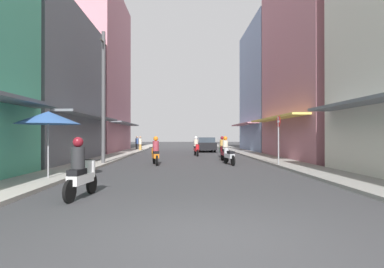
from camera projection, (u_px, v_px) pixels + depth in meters
The scene contains 20 objects.
ground_plane at pixel (187, 155), 26.46m from camera, with size 112.41×112.41×0.00m, color #38383A.
sidewalk_left at pixel (122, 154), 26.29m from camera, with size 1.99×59.10×0.12m, color #ADA89E.
sidewalk_right at pixel (251, 154), 26.63m from camera, with size 1.99×59.10×0.12m, color gray.
building_left_mid at pixel (35, 87), 19.17m from camera, with size 7.05×10.91×9.23m.
building_left_far at pixel (91, 73), 30.88m from camera, with size 7.05×11.46×15.65m.
building_right_mid at pixel (325, 63), 21.57m from camera, with size 7.05×10.96×13.33m.
building_right_far at pixel (277, 89), 32.45m from camera, with size 7.05×10.06×13.00m.
motorbike_orange at pixel (155, 152), 17.28m from camera, with size 0.64×1.78×1.58m.
motorbike_green at pixel (222, 148), 23.10m from camera, with size 0.55×1.81×1.58m.
motorbike_maroon at pixel (225, 150), 19.63m from camera, with size 0.55×1.81×1.58m.
motorbike_silver at pixel (229, 156), 17.37m from camera, with size 0.60×1.80×0.96m.
motorbike_white at pixel (81, 171), 8.04m from camera, with size 0.55×1.80×1.58m.
motorbike_blue at pixel (196, 143), 36.98m from camera, with size 0.62×1.79×1.58m.
motorbike_red at pixel (196, 147), 24.93m from camera, with size 0.55×1.81×1.58m.
parked_car at pixel (206, 144), 31.39m from camera, with size 1.80×4.12×1.45m.
pedestrian_foreground at pixel (137, 143), 34.25m from camera, with size 0.34×0.34×1.57m.
pedestrian_crossing at pixel (140, 144), 32.57m from camera, with size 0.34×0.34×1.57m.
vendor_umbrella at pixel (48, 118), 11.01m from camera, with size 2.20×2.20×2.47m.
utility_pole at pixel (103, 97), 17.14m from camera, with size 0.20×1.20×7.34m.
street_sign_no_entry at pixel (278, 134), 16.27m from camera, with size 0.07×0.60×2.65m.
Camera 1 is at (-0.39, -4.92, 1.61)m, focal length 29.24 mm.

